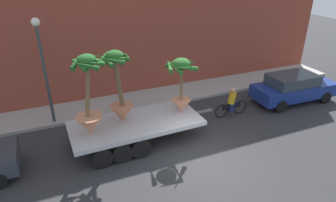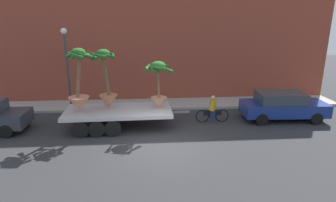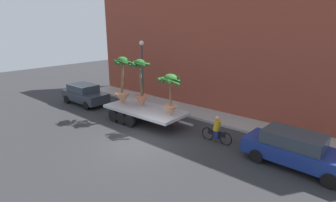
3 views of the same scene
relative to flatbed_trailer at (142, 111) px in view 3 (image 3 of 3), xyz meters
name	(u,v)px [view 3 (image 3 of 3)]	position (x,y,z in m)	size (l,w,h in m)	color
ground_plane	(140,143)	(2.25, -2.37, -0.76)	(60.00, 60.00, 0.00)	#2D2D30
sidewalk	(203,114)	(2.25, 3.73, -0.69)	(24.00, 2.20, 0.15)	#A39E99
building_facade	(218,53)	(2.25, 5.43, 3.43)	(24.00, 1.20, 8.39)	brown
flatbed_trailer	(142,111)	(0.00, 0.00, 0.00)	(6.48, 2.58, 0.98)	#B7BABF
potted_palm_rear	(141,86)	(-0.32, 0.25, 1.59)	(1.30, 1.42, 3.07)	#C17251
potted_palm_middle	(170,93)	(2.34, 0.07, 1.56)	(1.51, 1.51, 2.47)	tan
potted_palm_front	(122,86)	(-1.59, -0.22, 1.46)	(1.35, 1.35, 3.19)	tan
cyclist	(217,131)	(5.29, 0.43, -0.09)	(1.84, 0.35, 1.54)	black
parked_car	(296,149)	(9.28, 0.49, 0.07)	(4.64, 1.97, 1.58)	navy
trailing_car	(85,94)	(-6.44, -0.13, 0.06)	(4.18, 1.89, 1.58)	#2D333D
street_lamp	(142,64)	(-2.93, 2.93, 2.47)	(0.36, 0.36, 4.83)	#383D42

